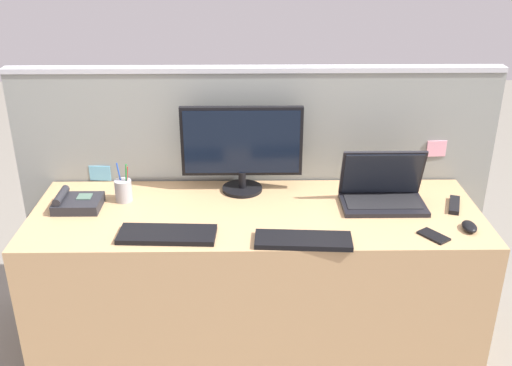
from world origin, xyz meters
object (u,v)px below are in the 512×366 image
Objects in this scene: desk_phone at (76,203)px; keyboard_spare at (303,240)px; computer_mouse_right_hand at (469,227)px; pen_cup at (124,190)px; cell_phone_black_slab at (434,236)px; tv_remote at (454,205)px; keyboard_main at (167,234)px; desktop_monitor at (242,146)px; laptop at (382,190)px.

desk_phone is 1.05m from keyboard_spare.
keyboard_spare is at bearing -169.05° from computer_mouse_right_hand.
pen_cup is 1.39m from cell_phone_black_slab.
tv_remote is at bearing 27.19° from keyboard_spare.
desktop_monitor is at bearing 58.78° from keyboard_main.
pen_cup is (-1.19, 0.05, -0.01)m from laptop.
keyboard_main reaches higher than cell_phone_black_slab.
pen_cup is at bearing 129.20° from cell_phone_black_slab.
tv_remote is (1.28, 0.26, -0.00)m from keyboard_main.
keyboard_spare is at bearing -26.47° from pen_cup.
computer_mouse_right_hand is at bearing -23.35° from desktop_monitor.
computer_mouse_right_hand is at bearing 4.53° from keyboard_main.
desk_phone is at bearing 165.66° from keyboard_spare.
desktop_monitor reaches higher than pen_cup.
laptop is at bearing 1.12° from desk_phone.
computer_mouse_right_hand is at bearing 11.37° from keyboard_spare.
desk_phone is 1.57m from cell_phone_black_slab.
keyboard_main is at bearing 143.34° from cell_phone_black_slab.
pen_cup is 1.50× the size of cell_phone_black_slab.
desktop_monitor is at bearing 159.85° from computer_mouse_right_hand.
desk_phone is 1.65× the size of cell_phone_black_slab.
desk_phone is at bearing -161.24° from tv_remote.
computer_mouse_right_hand is (0.32, -0.26, -0.05)m from laptop.
keyboard_main is at bearing -54.89° from pen_cup.
cell_phone_black_slab is (1.55, -0.29, -0.02)m from desk_phone.
cell_phone_black_slab is at bearing -63.96° from laptop.
desk_phone is 0.22m from pen_cup.
laptop reaches higher than desk_phone.
computer_mouse_right_hand is at bearing -38.65° from laptop.
keyboard_main is 2.37× the size of tv_remote.
laptop is at bearing -13.99° from desktop_monitor.
keyboard_spare is 3.15× the size of cell_phone_black_slab.
keyboard_main is at bearing -162.65° from laptop.
pen_cup reaches higher than desk_phone.
pen_cup reaches higher than keyboard_main.
computer_mouse_right_hand reaches higher than keyboard_spare.
computer_mouse_right_hand reaches higher than keyboard_main.
desk_phone is 0.52× the size of keyboard_main.
pen_cup is at bearing 177.77° from laptop.
keyboard_main is 1.27m from computer_mouse_right_hand.
keyboard_spare is 0.55m from cell_phone_black_slab.
desktop_monitor reaches higher than computer_mouse_right_hand.
tv_remote is at bearing 21.87° from cell_phone_black_slab.
laptop is 1.00m from keyboard_main.
keyboard_main and keyboard_spare have the same top height.
desktop_monitor is 1.51× the size of laptop.
tv_remote is at bearing -3.24° from pen_cup.
cell_phone_black_slab is at bearing -14.96° from pen_cup.
cell_phone_black_slab is at bearing -10.46° from desk_phone.
tv_remote is at bearing -11.65° from desktop_monitor.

